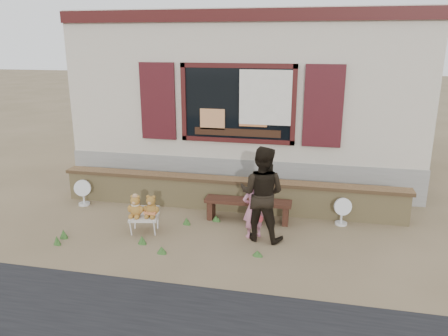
% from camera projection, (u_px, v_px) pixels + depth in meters
% --- Properties ---
extents(ground, '(80.00, 80.00, 0.00)m').
position_uv_depth(ground, '(217.00, 229.00, 8.09)').
color(ground, brown).
rests_on(ground, ground).
extents(shopfront, '(8.04, 5.13, 4.00)m').
position_uv_depth(shopfront, '(255.00, 93.00, 11.74)').
color(shopfront, gray).
rests_on(shopfront, ground).
extents(brick_wall, '(7.10, 0.36, 0.67)m').
position_uv_depth(brick_wall, '(228.00, 193.00, 8.93)').
color(brick_wall, tan).
rests_on(brick_wall, ground).
extents(bench, '(1.66, 0.38, 0.42)m').
position_uv_depth(bench, '(248.00, 206.00, 8.37)').
color(bench, black).
rests_on(bench, ground).
extents(folding_chair, '(0.58, 0.53, 0.31)m').
position_uv_depth(folding_chair, '(144.00, 218.00, 7.88)').
color(folding_chair, beige).
rests_on(folding_chair, ground).
extents(teddy_bear_left, '(0.35, 0.32, 0.41)m').
position_uv_depth(teddy_bear_left, '(136.00, 205.00, 7.81)').
color(teddy_bear_left, olive).
rests_on(teddy_bear_left, folding_chair).
extents(teddy_bear_right, '(0.35, 0.32, 0.41)m').
position_uv_depth(teddy_bear_right, '(151.00, 206.00, 7.81)').
color(teddy_bear_right, brown).
rests_on(teddy_bear_right, folding_chair).
extents(child, '(0.48, 0.43, 1.10)m').
position_uv_depth(child, '(253.00, 208.00, 7.60)').
color(child, pink).
rests_on(child, ground).
extents(adult, '(0.91, 0.76, 1.67)m').
position_uv_depth(adult, '(262.00, 194.00, 7.47)').
color(adult, black).
rests_on(adult, ground).
extents(fan_left, '(0.36, 0.24, 0.56)m').
position_uv_depth(fan_left, '(83.00, 192.00, 9.18)').
color(fan_left, silver).
rests_on(fan_left, ground).
extents(fan_right, '(0.35, 0.23, 0.54)m').
position_uv_depth(fan_right, '(342.00, 211.00, 8.20)').
color(fan_right, silver).
rests_on(fan_right, ground).
extents(grass_tufts, '(3.59, 1.70, 0.16)m').
position_uv_depth(grass_tufts, '(149.00, 233.00, 7.76)').
color(grass_tufts, '#315923').
rests_on(grass_tufts, ground).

